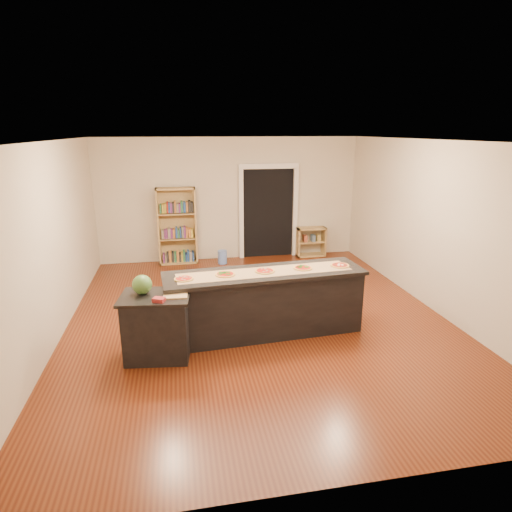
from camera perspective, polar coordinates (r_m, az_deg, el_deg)
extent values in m
cube|color=beige|center=(6.58, 0.32, 2.85)|extent=(6.00, 7.00, 2.80)
cube|color=#5D2610|center=(7.04, 0.30, -8.26)|extent=(6.00, 7.00, 0.01)
cube|color=white|center=(6.40, 0.34, 15.10)|extent=(6.00, 7.00, 0.01)
cube|color=black|center=(10.17, 1.62, 5.73)|extent=(1.20, 0.02, 2.10)
cube|color=silver|center=(10.01, -1.98, 5.55)|extent=(0.10, 0.08, 2.10)
cube|color=silver|center=(10.28, 5.23, 5.79)|extent=(0.10, 0.08, 2.10)
cube|color=silver|center=(9.98, 1.73, 11.90)|extent=(1.40, 0.08, 0.12)
cube|color=black|center=(6.40, 1.15, -6.44)|extent=(2.86, 0.71, 0.92)
cube|color=black|center=(6.23, 1.18, -2.33)|extent=(2.94, 0.80, 0.05)
cube|color=black|center=(5.91, -13.03, -9.31)|extent=(0.82, 0.58, 0.85)
cube|color=black|center=(5.73, -13.32, -5.30)|extent=(0.90, 0.66, 0.04)
cube|color=tan|center=(9.80, -10.47, 3.94)|extent=(0.86, 0.31, 1.73)
cube|color=tan|center=(10.41, 7.32, 1.90)|extent=(0.70, 0.30, 0.70)
cylinder|color=#6186D9|center=(9.80, -4.51, -0.14)|extent=(0.21, 0.21, 0.30)
cube|color=#9E8052|center=(6.21, 1.21, -2.13)|extent=(2.58, 0.65, 0.00)
sphere|color=#144214|center=(5.77, -14.95, -3.71)|extent=(0.26, 0.26, 0.26)
cube|color=tan|center=(5.62, -10.71, -5.24)|extent=(0.32, 0.22, 0.02)
cube|color=maroon|center=(5.50, -12.83, -5.71)|extent=(0.17, 0.15, 0.05)
cylinder|color=#195966|center=(5.83, -10.43, -4.23)|extent=(0.16, 0.16, 0.06)
cylinder|color=tan|center=(5.98, -9.60, -3.01)|extent=(0.28, 0.28, 0.02)
cylinder|color=#A5190C|center=(5.98, -9.61, -2.93)|extent=(0.23, 0.23, 0.00)
cylinder|color=tan|center=(6.09, -4.14, -2.45)|extent=(0.30, 0.30, 0.02)
cylinder|color=#A5190C|center=(6.09, -4.14, -2.37)|extent=(0.25, 0.25, 0.00)
cylinder|color=tan|center=(6.22, 1.18, -2.01)|extent=(0.28, 0.28, 0.02)
cylinder|color=#A5190C|center=(6.21, 1.18, -1.93)|extent=(0.23, 0.23, 0.00)
cylinder|color=tan|center=(6.39, 6.27, -1.59)|extent=(0.28, 0.28, 0.02)
cylinder|color=#A5190C|center=(6.38, 6.27, -1.51)|extent=(0.23, 0.23, 0.00)
cylinder|color=tan|center=(6.59, 11.12, -1.23)|extent=(0.28, 0.28, 0.02)
cylinder|color=#A5190C|center=(6.59, 11.12, -1.16)|extent=(0.23, 0.23, 0.00)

